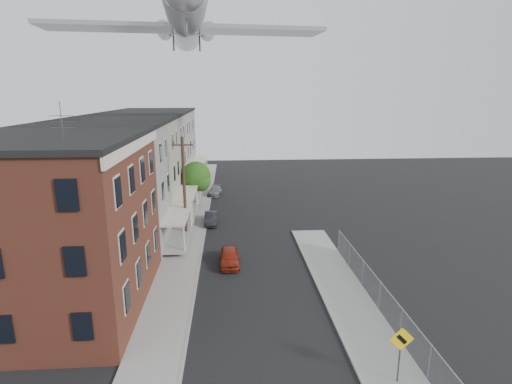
# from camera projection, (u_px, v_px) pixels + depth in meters

# --- Properties ---
(ground) EXTENTS (120.00, 120.00, 0.00)m
(ground) POSITION_uv_depth(u_px,v_px,m) (270.00, 373.00, 18.36)
(ground) COLOR black
(ground) RESTS_ON ground
(sidewalk_left) EXTENTS (3.00, 62.00, 0.12)m
(sidewalk_left) POSITION_uv_depth(u_px,v_px,m) (193.00, 217.00, 41.22)
(sidewalk_left) COLOR gray
(sidewalk_left) RESTS_ON ground
(sidewalk_right) EXTENTS (3.00, 26.00, 0.12)m
(sidewalk_right) POSITION_uv_depth(u_px,v_px,m) (349.00, 302.00, 24.52)
(sidewalk_right) COLOR gray
(sidewalk_right) RESTS_ON ground
(curb_left) EXTENTS (0.15, 62.00, 0.14)m
(curb_left) POSITION_uv_depth(u_px,v_px,m) (207.00, 217.00, 41.31)
(curb_left) COLOR gray
(curb_left) RESTS_ON ground
(curb_right) EXTENTS (0.15, 26.00, 0.14)m
(curb_right) POSITION_uv_depth(u_px,v_px,m) (325.00, 303.00, 24.42)
(curb_right) COLOR gray
(curb_right) RESTS_ON ground
(corner_building) EXTENTS (10.31, 12.30, 12.15)m
(corner_building) POSITION_uv_depth(u_px,v_px,m) (52.00, 224.00, 23.10)
(corner_building) COLOR #371811
(corner_building) RESTS_ON ground
(row_house_a) EXTENTS (11.98, 7.00, 10.30)m
(row_house_a) POSITION_uv_depth(u_px,v_px,m) (103.00, 187.00, 32.31)
(row_house_a) COLOR slate
(row_house_a) RESTS_ON ground
(row_house_b) EXTENTS (11.98, 7.00, 10.30)m
(row_house_b) POSITION_uv_depth(u_px,v_px,m) (125.00, 171.00, 39.09)
(row_house_b) COLOR gray
(row_house_b) RESTS_ON ground
(row_house_c) EXTENTS (11.98, 7.00, 10.30)m
(row_house_c) POSITION_uv_depth(u_px,v_px,m) (140.00, 159.00, 45.86)
(row_house_c) COLOR slate
(row_house_c) RESTS_ON ground
(row_house_d) EXTENTS (11.98, 7.00, 10.30)m
(row_house_d) POSITION_uv_depth(u_px,v_px,m) (151.00, 151.00, 52.64)
(row_house_d) COLOR gray
(row_house_d) RESTS_ON ground
(row_house_e) EXTENTS (11.98, 7.00, 10.30)m
(row_house_e) POSITION_uv_depth(u_px,v_px,m) (160.00, 144.00, 59.42)
(row_house_e) COLOR slate
(row_house_e) RESTS_ON ground
(chainlink_fence) EXTENTS (0.06, 18.06, 1.90)m
(chainlink_fence) POSITION_uv_depth(u_px,v_px,m) (380.00, 295.00, 23.42)
(chainlink_fence) COLOR gray
(chainlink_fence) RESTS_ON ground
(warning_sign) EXTENTS (1.10, 0.11, 2.80)m
(warning_sign) POSITION_uv_depth(u_px,v_px,m) (401.00, 346.00, 17.28)
(warning_sign) COLOR #515156
(warning_sign) RESTS_ON ground
(utility_pole) EXTENTS (1.80, 0.26, 9.00)m
(utility_pole) POSITION_uv_depth(u_px,v_px,m) (184.00, 187.00, 34.29)
(utility_pole) COLOR black
(utility_pole) RESTS_ON ground
(street_tree) EXTENTS (3.22, 3.20, 5.20)m
(street_tree) POSITION_uv_depth(u_px,v_px,m) (197.00, 177.00, 44.21)
(street_tree) COLOR black
(street_tree) RESTS_ON ground
(car_near) EXTENTS (1.47, 3.60, 1.22)m
(car_near) POSITION_uv_depth(u_px,v_px,m) (229.00, 257.00, 29.87)
(car_near) COLOR maroon
(car_near) RESTS_ON ground
(car_mid) EXTENTS (1.29, 3.46, 1.13)m
(car_mid) POSITION_uv_depth(u_px,v_px,m) (211.00, 218.00, 39.17)
(car_mid) COLOR black
(car_mid) RESTS_ON ground
(car_far) EXTENTS (1.88, 3.79, 1.06)m
(car_far) POSITION_uv_depth(u_px,v_px,m) (215.00, 191.00, 50.30)
(car_far) COLOR slate
(car_far) RESTS_ON ground
(airplane) EXTENTS (22.84, 26.08, 7.52)m
(airplane) POSITION_uv_depth(u_px,v_px,m) (186.00, 20.00, 34.15)
(airplane) COLOR silver
(airplane) RESTS_ON ground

